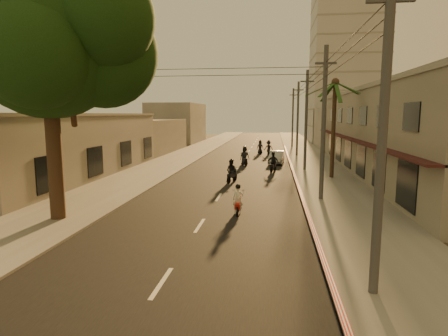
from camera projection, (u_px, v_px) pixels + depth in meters
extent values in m
plane|color=#383023|center=(190.00, 240.00, 15.36)|extent=(160.00, 160.00, 0.00)
cube|color=black|center=(237.00, 169.00, 34.98)|extent=(10.00, 140.00, 0.02)
cube|color=slate|center=(319.00, 170.00, 34.01)|extent=(5.00, 140.00, 0.12)
cube|color=slate|center=(159.00, 167.00, 35.95)|extent=(5.00, 140.00, 0.12)
cube|color=red|center=(295.00, 179.00, 29.41)|extent=(0.20, 60.00, 0.20)
cube|color=gray|center=(404.00, 134.00, 30.71)|extent=(8.00, 34.00, 7.00)
cube|color=#9F9A90|center=(408.00, 89.00, 30.19)|extent=(8.20, 34.20, 0.30)
cube|color=#391617|center=(350.00, 139.00, 31.33)|extent=(0.80, 34.00, 0.12)
cube|color=#9F9A90|center=(60.00, 147.00, 30.55)|extent=(8.00, 24.00, 5.00)
cube|color=gray|center=(58.00, 114.00, 30.18)|extent=(8.20, 24.20, 0.20)
cube|color=#B7B5B2|center=(347.00, 64.00, 66.24)|extent=(12.00, 12.00, 28.00)
cylinder|color=black|center=(55.00, 159.00, 17.80)|extent=(0.70, 0.70, 6.00)
cylinder|color=black|center=(71.00, 96.00, 17.66)|extent=(1.22, 2.17, 3.04)
cylinder|color=black|center=(34.00, 91.00, 17.13)|extent=(1.31, 1.49, 2.73)
sphere|color=black|center=(47.00, 39.00, 17.01)|extent=(7.20, 7.20, 7.20)
sphere|color=black|center=(103.00, 53.00, 17.78)|extent=(5.20, 5.20, 5.20)
sphere|color=black|center=(23.00, 50.00, 18.07)|extent=(4.80, 4.80, 4.80)
sphere|color=black|center=(36.00, 53.00, 15.30)|extent=(4.60, 4.60, 4.60)
sphere|color=black|center=(104.00, 18.00, 16.03)|extent=(4.40, 4.40, 4.40)
sphere|color=black|center=(95.00, 26.00, 19.06)|extent=(4.40, 4.40, 4.40)
cylinder|color=black|center=(333.00, 131.00, 29.48)|extent=(0.32, 0.32, 7.60)
sphere|color=black|center=(335.00, 82.00, 28.94)|extent=(0.60, 0.60, 0.60)
cylinder|color=#38383A|center=(382.00, 138.00, 9.99)|extent=(0.26, 0.26, 9.00)
cube|color=#38383A|center=(391.00, 0.00, 9.49)|extent=(1.20, 0.12, 0.12)
cylinder|color=#38383A|center=(324.00, 125.00, 21.77)|extent=(0.26, 0.26, 9.00)
cube|color=#38383A|center=(326.00, 63.00, 21.27)|extent=(1.20, 0.12, 0.12)
cylinder|color=#38383A|center=(306.00, 121.00, 33.54)|extent=(0.26, 0.26, 9.00)
cube|color=#38383A|center=(307.00, 81.00, 33.04)|extent=(1.20, 0.12, 0.12)
cylinder|color=#38383A|center=(298.00, 119.00, 45.32)|extent=(0.26, 0.26, 9.00)
cube|color=#38383A|center=(298.00, 90.00, 44.82)|extent=(1.20, 0.12, 0.12)
cylinder|color=#38383A|center=(293.00, 118.00, 57.09)|extent=(0.26, 0.26, 9.00)
cube|color=#38383A|center=(293.00, 95.00, 56.59)|extent=(1.20, 0.12, 0.12)
cube|color=#9F9A90|center=(344.00, 128.00, 57.28)|extent=(8.00, 14.00, 6.00)
cube|color=#9F9A90|center=(144.00, 136.00, 50.22)|extent=(8.00, 14.00, 4.40)
cube|color=#9F9A90|center=(177.00, 123.00, 67.70)|extent=(8.00, 14.00, 7.00)
cylinder|color=black|center=(238.00, 206.00, 19.95)|extent=(0.11, 0.50, 0.50)
cylinder|color=black|center=(237.00, 212.00, 18.85)|extent=(0.11, 0.50, 0.50)
cube|color=#B0140D|center=(238.00, 205.00, 19.30)|extent=(0.29, 0.99, 0.27)
cube|color=#B0140D|center=(238.00, 200.00, 19.72)|extent=(0.27, 0.10, 0.54)
cylinder|color=silver|center=(238.00, 194.00, 19.78)|extent=(0.49, 0.06, 0.04)
imported|color=white|center=(238.00, 200.00, 19.26)|extent=(0.58, 0.41, 1.50)
sphere|color=black|center=(238.00, 186.00, 19.16)|extent=(0.27, 0.27, 0.27)
sphere|color=silver|center=(234.00, 190.00, 19.76)|extent=(0.11, 0.11, 0.11)
sphere|color=silver|center=(243.00, 190.00, 19.71)|extent=(0.11, 0.11, 0.11)
cylinder|color=black|center=(235.00, 177.00, 28.95)|extent=(0.25, 0.58, 0.57)
cylinder|color=black|center=(229.00, 180.00, 27.79)|extent=(0.25, 0.58, 0.57)
cube|color=black|center=(232.00, 175.00, 28.26)|extent=(0.58, 1.16, 0.31)
cube|color=black|center=(234.00, 172.00, 28.70)|extent=(0.32, 0.18, 0.61)
cylinder|color=silver|center=(235.00, 167.00, 28.76)|extent=(0.55, 0.19, 0.04)
imported|color=black|center=(232.00, 171.00, 28.22)|extent=(1.17, 1.08, 1.71)
sphere|color=black|center=(232.00, 161.00, 28.10)|extent=(0.31, 0.31, 0.31)
cylinder|color=black|center=(275.00, 168.00, 33.96)|extent=(0.24, 0.59, 0.58)
cylinder|color=black|center=(271.00, 170.00, 32.77)|extent=(0.24, 0.59, 0.58)
cube|color=black|center=(273.00, 166.00, 33.25)|extent=(0.56, 1.18, 0.31)
cube|color=black|center=(274.00, 163.00, 33.70)|extent=(0.33, 0.18, 0.62)
cylinder|color=silver|center=(275.00, 159.00, 33.77)|extent=(0.56, 0.18, 0.04)
imported|color=black|center=(273.00, 162.00, 33.21)|extent=(1.22, 0.90, 1.74)
sphere|color=black|center=(273.00, 153.00, 33.09)|extent=(0.31, 0.31, 0.31)
cylinder|color=black|center=(243.00, 162.00, 38.29)|extent=(0.28, 0.63, 0.63)
cylinder|color=black|center=(246.00, 163.00, 36.92)|extent=(0.28, 0.63, 0.63)
cube|color=black|center=(245.00, 160.00, 37.48)|extent=(0.64, 1.27, 0.34)
cube|color=black|center=(244.00, 157.00, 38.00)|extent=(0.35, 0.20, 0.67)
cylinder|color=silver|center=(243.00, 153.00, 38.08)|extent=(0.60, 0.21, 0.04)
imported|color=black|center=(245.00, 156.00, 37.43)|extent=(1.24, 1.09, 1.88)
sphere|color=black|center=(245.00, 147.00, 37.30)|extent=(0.34, 0.34, 0.34)
cylinder|color=black|center=(269.00, 152.00, 48.23)|extent=(0.16, 0.59, 0.59)
cylinder|color=black|center=(268.00, 153.00, 46.96)|extent=(0.16, 0.59, 0.59)
cube|color=black|center=(269.00, 150.00, 47.48)|extent=(0.40, 1.18, 0.31)
cube|color=black|center=(269.00, 149.00, 47.96)|extent=(0.32, 0.13, 0.63)
cylinder|color=silver|center=(269.00, 146.00, 48.03)|extent=(0.58, 0.09, 0.04)
imported|color=black|center=(269.00, 148.00, 47.43)|extent=(1.26, 0.86, 1.76)
sphere|color=black|center=(269.00, 141.00, 47.32)|extent=(0.31, 0.31, 0.31)
imported|color=#A0A3A8|center=(276.00, 157.00, 38.99)|extent=(2.13, 4.27, 1.32)
cylinder|color=black|center=(260.00, 151.00, 49.25)|extent=(0.14, 0.58, 0.57)
cylinder|color=black|center=(260.00, 152.00, 47.99)|extent=(0.14, 0.58, 0.57)
cube|color=black|center=(260.00, 150.00, 48.50)|extent=(0.37, 1.14, 0.31)
cube|color=black|center=(260.00, 148.00, 48.98)|extent=(0.31, 0.12, 0.61)
cylinder|color=silver|center=(260.00, 145.00, 49.05)|extent=(0.56, 0.08, 0.04)
imported|color=black|center=(260.00, 147.00, 48.46)|extent=(0.92, 0.67, 1.71)
sphere|color=black|center=(260.00, 141.00, 48.35)|extent=(0.31, 0.31, 0.31)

